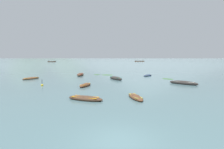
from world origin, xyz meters
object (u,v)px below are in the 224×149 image
Objects in this scene: rowboat_0 at (135,97)px; rowboat_4 at (80,75)px; rowboat_6 at (31,78)px; ferry_1 at (52,61)px; rowboat_2 at (148,75)px; rowboat_7 at (85,85)px; mooring_buoy at (42,85)px; rowboat_3 at (116,78)px; rowboat_1 at (85,98)px; ferry_0 at (139,61)px; rowboat_5 at (183,83)px.

rowboat_4 is at bearing 109.84° from rowboat_0.
rowboat_6 is 145.69m from ferry_1.
rowboat_7 is at bearing -135.14° from rowboat_2.
rowboat_6 is (-25.49, -4.11, 0.02)m from rowboat_2.
ferry_1 is at bearing 105.11° from mooring_buoy.
ferry_1 is (-52.67, 142.71, 0.23)m from rowboat_3.
rowboat_3 is at bearing -4.59° from rowboat_6.
rowboat_1 is 17.11m from rowboat_3.
ferry_0 reaches higher than rowboat_6.
rowboat_5 is at bearing -38.49° from rowboat_4.
rowboat_4 is at bearing 141.51° from rowboat_5.
rowboat_7 is 0.43× the size of ferry_1.
rowboat_3 is 1.12× the size of rowboat_5.
rowboat_4 is at bearing -108.62° from ferry_0.
rowboat_0 is 15.78m from mooring_buoy.
rowboat_4 is 23.76m from rowboat_5.
ferry_0 is at bearing 69.04° from rowboat_6.
rowboat_6 is (-27.88, 8.49, -0.06)m from rowboat_5.
rowboat_1 is 3.70× the size of mooring_buoy.
ferry_1 reaches higher than rowboat_0.
mooring_buoy is at bearing -148.58° from rowboat_2.
rowboat_5 is at bearing 31.38° from rowboat_1.
rowboat_0 is 0.86× the size of rowboat_5.
mooring_buoy is (-12.86, 9.16, -0.05)m from rowboat_0.
rowboat_3 is 14.10m from mooring_buoy.
rowboat_1 is 1.22× the size of rowboat_7.
rowboat_5 is (15.32, 9.34, 0.05)m from rowboat_1.
rowboat_4 is at bearing 97.74° from rowboat_1.
rowboat_5 reaches higher than rowboat_2.
ferry_0 is at bearing 77.34° from rowboat_2.
rowboat_6 is 0.44× the size of ferry_1.
rowboat_0 is at bearing -137.83° from rowboat_5.
ferry_1 is (-60.88, 137.22, 0.30)m from rowboat_2.
mooring_buoy reaches higher than rowboat_7.
rowboat_3 is at bearing -105.07° from ferry_0.
ferry_0 is (41.46, 172.45, 0.30)m from rowboat_0.
rowboat_5 is 29.15m from rowboat_6.
rowboat_3 is at bearing 74.02° from rowboat_1.
ferry_1 reaches higher than rowboat_6.
ferry_0 reaches higher than rowboat_1.
rowboat_2 is 0.89× the size of rowboat_6.
rowboat_3 is 152.12m from ferry_1.
ferry_1 is at bearing 108.54° from rowboat_0.
rowboat_1 is at bearing -120.50° from rowboat_2.
rowboat_4 is 156.82m from ferry_0.
rowboat_3 is at bearing 92.18° from rowboat_0.
rowboat_2 is at bearing 59.50° from rowboat_1.
rowboat_1 is 166.23m from ferry_1.
ferry_0 is (33.86, 150.80, 0.30)m from rowboat_2.
rowboat_4 is 0.57× the size of ferry_1.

